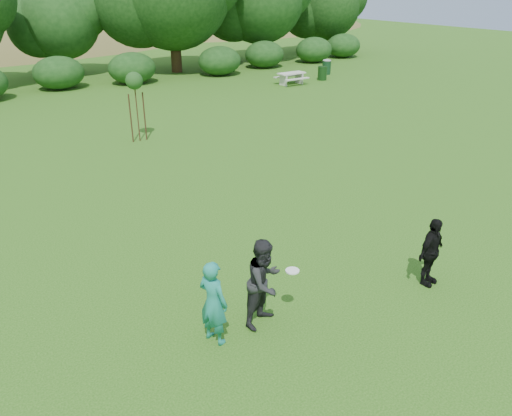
{
  "coord_description": "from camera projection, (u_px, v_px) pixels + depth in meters",
  "views": [
    {
      "loc": [
        -6.25,
        -6.2,
        6.22
      ],
      "look_at": [
        0.0,
        3.0,
        1.1
      ],
      "focal_mm": 35.0,
      "sensor_mm": 36.0,
      "label": 1
    }
  ],
  "objects": [
    {
      "name": "ground",
      "position": [
        336.0,
        305.0,
        10.45
      ],
      "size": [
        120.0,
        120.0,
        0.0
      ],
      "primitive_type": "plane",
      "color": "#19470C",
      "rests_on": "ground"
    },
    {
      "name": "player_teal",
      "position": [
        213.0,
        302.0,
        9.09
      ],
      "size": [
        0.59,
        0.72,
        1.7
      ],
      "primitive_type": "imported",
      "rotation": [
        0.0,
        0.0,
        1.9
      ],
      "color": "#1C7F70",
      "rests_on": "ground"
    },
    {
      "name": "player_grey",
      "position": [
        265.0,
        282.0,
        9.59
      ],
      "size": [
        1.07,
        0.95,
        1.82
      ],
      "primitive_type": "imported",
      "rotation": [
        0.0,
        0.0,
        0.34
      ],
      "color": "black",
      "rests_on": "ground"
    },
    {
      "name": "player_black",
      "position": [
        431.0,
        252.0,
        10.88
      ],
      "size": [
        0.99,
        0.55,
        1.59
      ],
      "primitive_type": "imported",
      "rotation": [
        0.0,
        0.0,
        0.18
      ],
      "color": "black",
      "rests_on": "ground"
    },
    {
      "name": "trash_can_near",
      "position": [
        322.0,
        73.0,
        33.48
      ],
      "size": [
        0.6,
        0.6,
        0.9
      ],
      "primitive_type": "cylinder",
      "color": "#143413",
      "rests_on": "ground"
    },
    {
      "name": "frisbee",
      "position": [
        292.0,
        271.0,
        9.49
      ],
      "size": [
        0.27,
        0.27,
        0.03
      ],
      "color": "white",
      "rests_on": "ground"
    },
    {
      "name": "sapling",
      "position": [
        134.0,
        83.0,
        20.04
      ],
      "size": [
        0.7,
        0.7,
        2.85
      ],
      "color": "#3E2718",
      "rests_on": "ground"
    },
    {
      "name": "picnic_table",
      "position": [
        291.0,
        76.0,
        32.01
      ],
      "size": [
        1.8,
        1.48,
        0.76
      ],
      "color": "beige",
      "rests_on": "ground"
    },
    {
      "name": "trash_can_lidded",
      "position": [
        327.0,
        66.0,
        35.48
      ],
      "size": [
        0.6,
        0.6,
        1.05
      ],
      "color": "#14381F",
      "rests_on": "ground"
    },
    {
      "name": "tree_row",
      "position": [
        70.0,
        2.0,
        31.6
      ],
      "size": [
        53.92,
        10.38,
        9.62
      ],
      "color": "#3A2616",
      "rests_on": "ground"
    }
  ]
}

